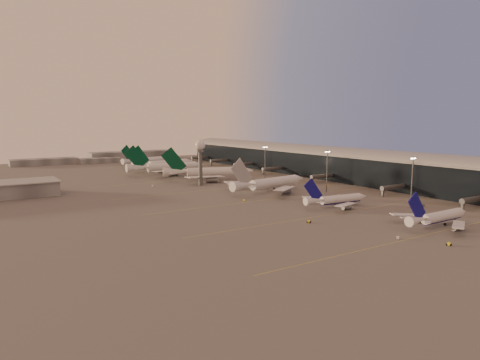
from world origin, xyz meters
TOP-DOWN VIEW (x-y plane):
  - ground at (0.00, 0.00)m, footprint 700.00×700.00m
  - taxiway_markings at (30.00, 56.00)m, footprint 180.00×185.25m
  - terminal at (107.88, 110.09)m, footprint 57.00×362.00m
  - radar_tower at (5.00, 120.00)m, footprint 6.40×6.40m
  - mast_a at (58.00, 0.00)m, footprint 3.60×0.56m
  - mast_b at (55.00, 55.00)m, footprint 3.60×0.56m
  - mast_c at (50.00, 110.00)m, footprint 3.60×0.56m
  - mast_d at (48.00, 200.00)m, footprint 3.60×0.56m
  - distant_horizon at (2.62, 325.14)m, footprint 165.00×37.50m
  - narrowbody_near at (34.09, -29.72)m, footprint 39.99×31.95m
  - narrowbody_mid at (28.49, 20.72)m, footprint 38.92×30.94m
  - widebody_white at (28.88, 75.50)m, footprint 61.47×48.86m
  - greentail_a at (22.00, 138.80)m, footprint 63.45×50.35m
  - greentail_b at (10.19, 187.07)m, footprint 65.74×53.05m
  - greentail_c at (20.18, 215.57)m, footprint 61.19×49.01m
  - greentail_d at (21.17, 258.53)m, footprint 55.14×43.85m
  - gsv_truck_a at (4.66, -32.79)m, footprint 5.35×4.69m
  - gsv_tug_near at (12.28, -47.57)m, footprint 2.65×3.69m
  - gsv_catering_a at (65.14, -2.11)m, footprint 6.00×4.43m
  - gsv_tug_mid at (-5.46, 3.16)m, footprint 3.32×3.84m
  - gsv_truck_b at (51.99, 42.19)m, footprint 5.03×3.05m
  - gsv_truck_c at (-1.28, 58.31)m, footprint 4.85×3.88m
  - gsv_catering_b at (72.07, 71.35)m, footprint 5.04×3.62m
  - gsv_tug_far at (25.42, 95.99)m, footprint 2.51×3.42m
  - gsv_truck_d at (-23.84, 132.13)m, footprint 3.36×5.00m
  - gsv_tug_hangar at (45.45, 152.32)m, footprint 4.07×2.54m

SIDE VIEW (x-z plane):
  - ground at x=0.00m, z-range 0.00..0.00m
  - taxiway_markings at x=30.00m, z-range 0.00..0.02m
  - gsv_tug_far at x=25.42m, z-range 0.01..0.89m
  - gsv_tug_mid at x=-5.46m, z-range 0.01..0.96m
  - gsv_tug_near at x=12.28m, z-range 0.01..0.97m
  - gsv_tug_hangar at x=45.45m, z-range 0.02..1.15m
  - gsv_truck_c at x=-1.28m, z-range 0.02..1.91m
  - gsv_truck_d at x=-23.84m, z-range 0.02..1.92m
  - gsv_truck_b at x=51.99m, z-range 0.02..1.93m
  - gsv_truck_a at x=4.66m, z-range 0.02..2.15m
  - gsv_catering_b at x=72.07m, z-range 0.00..3.78m
  - gsv_catering_a at x=65.14m, z-range 0.00..4.50m
  - narrowbody_mid at x=28.49m, z-range -4.53..10.69m
  - narrowbody_near at x=34.09m, z-range -4.65..10.98m
  - greentail_d at x=21.17m, z-range -6.69..14.00m
  - widebody_white at x=28.88m, z-range -7.11..14.66m
  - distant_horizon at x=2.62m, z-range -0.61..8.39m
  - greentail_c at x=20.18m, z-range -7.24..15.15m
  - greentail_b at x=10.19m, z-range -7.72..16.15m
  - greentail_a at x=22.00m, z-range -7.78..16.27m
  - terminal at x=107.88m, z-range -1.00..22.04m
  - mast_a at x=58.00m, z-range 1.24..26.24m
  - mast_b at x=55.00m, z-range 1.24..26.24m
  - mast_c at x=50.00m, z-range 1.24..26.24m
  - mast_d at x=48.00m, z-range 1.24..26.24m
  - radar_tower at x=5.00m, z-range 5.40..36.50m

